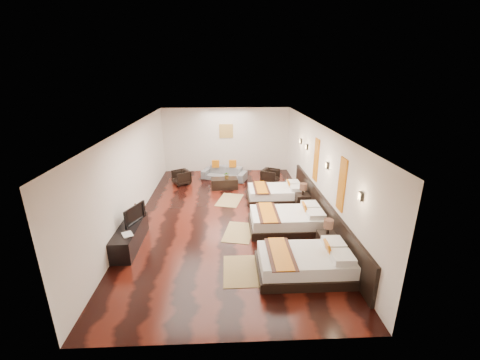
{
  "coord_description": "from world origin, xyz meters",
  "views": [
    {
      "loc": [
        -0.01,
        -8.71,
        4.24
      ],
      "look_at": [
        0.4,
        0.25,
        1.1
      ],
      "focal_mm": 23.21,
      "sensor_mm": 36.0,
      "label": 1
    }
  ],
  "objects_px": {
    "tv": "(132,214)",
    "coffee_table": "(224,183)",
    "sofa": "(224,173)",
    "bed_mid": "(288,220)",
    "table_plant": "(227,175)",
    "bed_near": "(306,263)",
    "armchair_right": "(270,176)",
    "figurine": "(136,209)",
    "nightstand_b": "(302,200)",
    "bed_far": "(276,194)",
    "book": "(122,236)",
    "armchair_left": "(181,177)",
    "nightstand_a": "(327,240)",
    "tv_console": "(130,236)"
  },
  "relations": [
    {
      "from": "tv",
      "to": "armchair_right",
      "type": "xyz_separation_m",
      "value": [
        4.19,
        4.32,
        -0.49
      ]
    },
    {
      "from": "figurine",
      "to": "table_plant",
      "type": "xyz_separation_m",
      "value": [
        2.5,
        3.29,
        -0.16
      ]
    },
    {
      "from": "bed_mid",
      "to": "bed_far",
      "type": "xyz_separation_m",
      "value": [
        -0.0,
        2.09,
        -0.02
      ]
    },
    {
      "from": "bed_near",
      "to": "coffee_table",
      "type": "height_order",
      "value": "bed_near"
    },
    {
      "from": "sofa",
      "to": "coffee_table",
      "type": "height_order",
      "value": "sofa"
    },
    {
      "from": "armchair_left",
      "to": "armchair_right",
      "type": "height_order",
      "value": "armchair_right"
    },
    {
      "from": "coffee_table",
      "to": "table_plant",
      "type": "bearing_deg",
      "value": -27.79
    },
    {
      "from": "book",
      "to": "bed_far",
      "type": "bearing_deg",
      "value": 38.11
    },
    {
      "from": "nightstand_b",
      "to": "armchair_right",
      "type": "bearing_deg",
      "value": 105.92
    },
    {
      "from": "bed_near",
      "to": "armchair_left",
      "type": "height_order",
      "value": "bed_near"
    },
    {
      "from": "armchair_right",
      "to": "table_plant",
      "type": "distance_m",
      "value": 1.84
    },
    {
      "from": "bed_near",
      "to": "figurine",
      "type": "height_order",
      "value": "figurine"
    },
    {
      "from": "bed_far",
      "to": "nightstand_b",
      "type": "xyz_separation_m",
      "value": [
        0.75,
        -0.7,
        0.05
      ]
    },
    {
      "from": "sofa",
      "to": "bed_near",
      "type": "bearing_deg",
      "value": -53.56
    },
    {
      "from": "figurine",
      "to": "sofa",
      "type": "distance_m",
      "value": 5.02
    },
    {
      "from": "nightstand_a",
      "to": "bed_far",
      "type": "bearing_deg",
      "value": 102.95
    },
    {
      "from": "bed_mid",
      "to": "sofa",
      "type": "distance_m",
      "value": 4.76
    },
    {
      "from": "book",
      "to": "figurine",
      "type": "height_order",
      "value": "figurine"
    },
    {
      "from": "nightstand_a",
      "to": "nightstand_b",
      "type": "height_order",
      "value": "same"
    },
    {
      "from": "bed_near",
      "to": "sofa",
      "type": "xyz_separation_m",
      "value": [
        -1.8,
        6.47,
        -0.01
      ]
    },
    {
      "from": "nightstand_a",
      "to": "sofa",
      "type": "bearing_deg",
      "value": 114.54
    },
    {
      "from": "nightstand_b",
      "to": "table_plant",
      "type": "bearing_deg",
      "value": 141.98
    },
    {
      "from": "nightstand_b",
      "to": "sofa",
      "type": "bearing_deg",
      "value": 130.19
    },
    {
      "from": "tv",
      "to": "table_plant",
      "type": "distance_m",
      "value": 4.49
    },
    {
      "from": "sofa",
      "to": "coffee_table",
      "type": "relative_size",
      "value": 1.82
    },
    {
      "from": "coffee_table",
      "to": "book",
      "type": "bearing_deg",
      "value": -117.77
    },
    {
      "from": "figurine",
      "to": "nightstand_b",
      "type": "bearing_deg",
      "value": 15.55
    },
    {
      "from": "armchair_right",
      "to": "tv_console",
      "type": "bearing_deg",
      "value": 165.23
    },
    {
      "from": "tv",
      "to": "armchair_left",
      "type": "height_order",
      "value": "tv"
    },
    {
      "from": "tv_console",
      "to": "figurine",
      "type": "bearing_deg",
      "value": 90.0
    },
    {
      "from": "bed_near",
      "to": "armchair_right",
      "type": "bearing_deg",
      "value": 89.57
    },
    {
      "from": "bed_mid",
      "to": "book",
      "type": "xyz_separation_m",
      "value": [
        -4.2,
        -1.2,
        0.29
      ]
    },
    {
      "from": "tv",
      "to": "nightstand_a",
      "type": "bearing_deg",
      "value": -76.94
    },
    {
      "from": "bed_near",
      "to": "armchair_right",
      "type": "height_order",
      "value": "bed_near"
    },
    {
      "from": "bed_far",
      "to": "table_plant",
      "type": "distance_m",
      "value": 2.1
    },
    {
      "from": "sofa",
      "to": "coffee_table",
      "type": "xyz_separation_m",
      "value": [
        0.0,
        -1.05,
        -0.07
      ]
    },
    {
      "from": "bed_mid",
      "to": "figurine",
      "type": "height_order",
      "value": "figurine"
    },
    {
      "from": "nightstand_b",
      "to": "coffee_table",
      "type": "relative_size",
      "value": 0.86
    },
    {
      "from": "nightstand_a",
      "to": "armchair_right",
      "type": "xyz_separation_m",
      "value": [
        -0.7,
        5.03,
        -0.01
      ]
    },
    {
      "from": "book",
      "to": "table_plant",
      "type": "relative_size",
      "value": 1.06
    },
    {
      "from": "bed_far",
      "to": "tv",
      "type": "distance_m",
      "value": 4.89
    },
    {
      "from": "nightstand_a",
      "to": "table_plant",
      "type": "height_order",
      "value": "nightstand_a"
    },
    {
      "from": "nightstand_b",
      "to": "sofa",
      "type": "distance_m",
      "value": 3.95
    },
    {
      "from": "bed_near",
      "to": "tv",
      "type": "bearing_deg",
      "value": 158.79
    },
    {
      "from": "tv",
      "to": "coffee_table",
      "type": "bearing_deg",
      "value": -10.23
    },
    {
      "from": "bed_near",
      "to": "tv",
      "type": "distance_m",
      "value": 4.48
    },
    {
      "from": "armchair_right",
      "to": "table_plant",
      "type": "xyz_separation_m",
      "value": [
        -1.74,
        -0.56,
        0.25
      ]
    },
    {
      "from": "nightstand_a",
      "to": "figurine",
      "type": "distance_m",
      "value": 5.1
    },
    {
      "from": "nightstand_a",
      "to": "book",
      "type": "height_order",
      "value": "nightstand_a"
    },
    {
      "from": "bed_near",
      "to": "armchair_right",
      "type": "distance_m",
      "value": 5.92
    }
  ]
}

